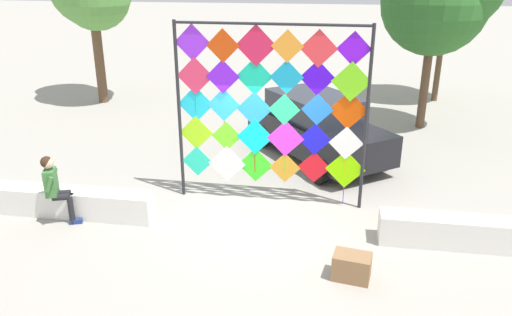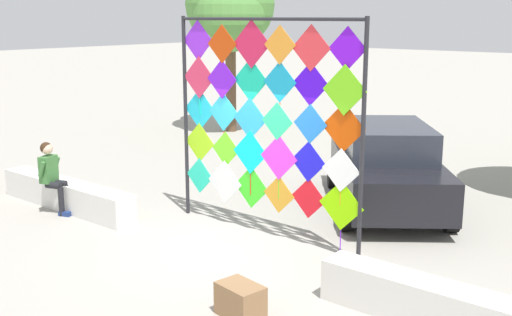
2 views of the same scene
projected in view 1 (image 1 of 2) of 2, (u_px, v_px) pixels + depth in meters
The scene contains 7 objects.
ground at pixel (264, 221), 9.87m from camera, with size 120.00×120.00×0.00m, color #9E998E.
plaza_ledge_left at pixel (64, 202), 10.05m from camera, with size 3.73×0.50×0.56m, color silver.
plaza_ledge_right at pixel (486, 234), 8.84m from camera, with size 3.73×0.50×0.56m, color silver.
kite_display_rack at pixel (270, 104), 9.97m from camera, with size 3.94×0.11×3.77m.
seated_vendor at pixel (56, 185), 9.53m from camera, with size 0.66×0.56×1.41m.
parked_car at pixel (316, 126), 12.94m from camera, with size 4.07×4.52×1.66m.
cardboard_box_large at pixel (352, 267), 8.01m from camera, with size 0.60×0.40×0.43m, color olive.
Camera 1 is at (1.23, -8.65, 4.75)m, focal length 34.85 mm.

